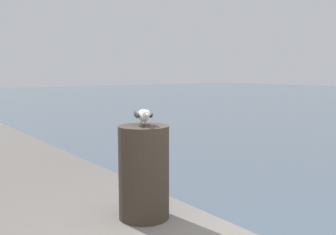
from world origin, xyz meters
TOP-DOWN VIEW (x-y plane):
  - mooring_post at (-1.04, -0.50)m, footprint 0.42×0.42m
  - seagull at (-1.04, -0.50)m, footprint 0.38×0.21m

SIDE VIEW (x-z plane):
  - mooring_post at x=-1.04m, z-range 1.10..1.88m
  - seagull at x=-1.04m, z-range 1.90..2.04m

